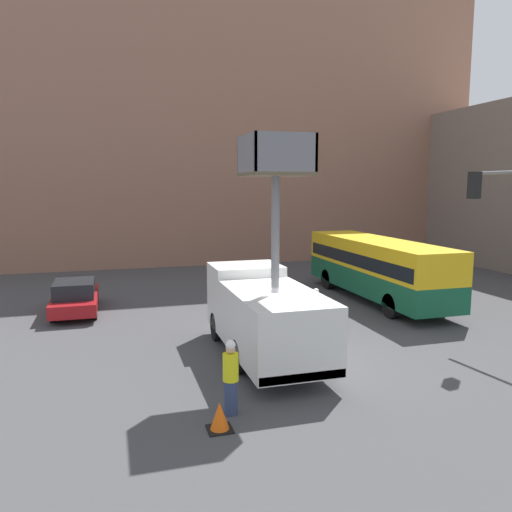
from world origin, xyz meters
TOP-DOWN VIEW (x-y plane):
  - ground_plane at (0.00, 0.00)m, footprint 120.00×120.00m
  - building_backdrop_far at (0.00, 24.40)m, footprint 44.00×10.00m
  - utility_truck at (-0.73, 0.29)m, footprint 2.44×6.62m
  - city_bus at (6.90, 6.54)m, footprint 2.51×10.19m
  - road_worker_near_truck at (-2.71, -3.37)m, footprint 0.38×0.38m
  - road_worker_directing at (1.87, 2.16)m, footprint 0.38×0.38m
  - traffic_cone_near_truck at (-3.13, -4.06)m, footprint 0.57×0.57m
  - parked_car_curbside at (-6.90, 8.02)m, footprint 1.85×4.62m

SIDE VIEW (x-z plane):
  - ground_plane at x=0.00m, z-range 0.00..0.00m
  - traffic_cone_near_truck at x=-3.13m, z-range -0.02..0.63m
  - parked_car_curbside at x=-6.90m, z-range 0.01..1.48m
  - road_worker_directing at x=1.87m, z-range -0.01..1.73m
  - road_worker_near_truck at x=-2.71m, z-range 0.00..1.86m
  - utility_truck at x=-0.73m, z-range -1.88..5.02m
  - city_bus at x=6.90m, z-range 0.27..3.20m
  - building_backdrop_far at x=0.00m, z-range 0.00..21.42m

